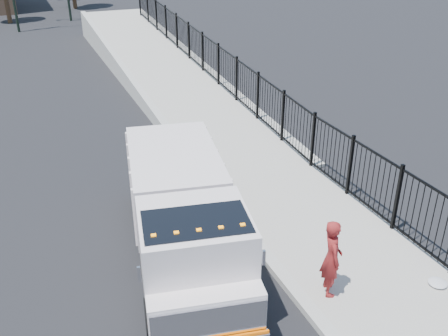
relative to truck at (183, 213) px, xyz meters
name	(u,v)px	position (x,y,z in m)	size (l,w,h in m)	color
ground	(271,265)	(1.80, -0.97, -1.32)	(120.00, 120.00, 0.00)	black
sidewalk	(392,294)	(3.73, -2.97, -1.26)	(3.55, 12.00, 0.12)	#9E998E
curb	(316,318)	(1.80, -2.97, -1.24)	(0.30, 12.00, 0.16)	#ADAAA3
ramp	(164,77)	(3.93, 15.03, -1.32)	(3.95, 24.00, 1.70)	#9E998E
iron_fence	(218,78)	(5.35, 11.03, -0.42)	(0.10, 28.00, 1.80)	black
truck	(183,213)	(0.00, 0.00, 0.00)	(3.39, 7.14, 2.35)	black
worker	(332,258)	(2.45, -2.40, -0.32)	(0.65, 0.42, 1.77)	maroon
debris	(438,283)	(4.79, -3.16, -1.15)	(0.42, 0.42, 0.11)	silver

